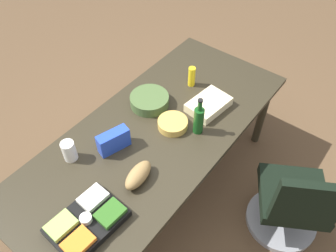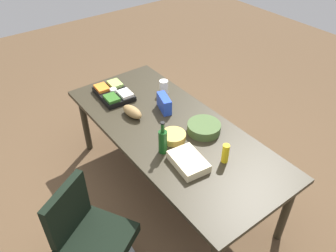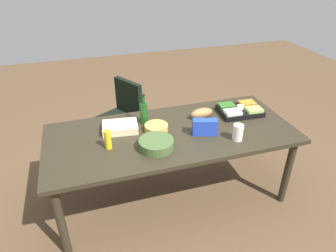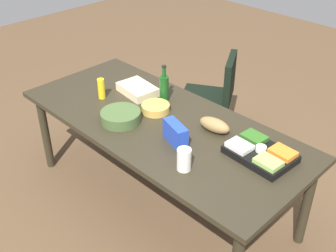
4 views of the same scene
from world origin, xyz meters
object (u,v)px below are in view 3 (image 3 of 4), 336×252
object	(u,v)px
chip_bag_blue	(205,127)
bread_loaf	(202,113)
veggie_tray	(240,110)
chip_bowl	(156,128)
office_chair	(120,125)
conference_table	(172,139)
wine_bottle	(144,112)
sheet_cake	(120,127)
mustard_bottle	(108,140)
salad_bowl	(156,144)
mayo_jar	(238,132)

from	to	relation	value
chip_bag_blue	bread_loaf	bearing A→B (deg)	-107.65
veggie_tray	chip_bowl	bearing A→B (deg)	4.74
office_chair	chip_bag_blue	distance (m)	1.39
bread_loaf	veggie_tray	bearing A→B (deg)	175.83
office_chair	veggie_tray	xyz separation A→B (m)	(-1.13, 0.87, 0.47)
conference_table	wine_bottle	world-z (taller)	wine_bottle
sheet_cake	veggie_tray	bearing A→B (deg)	178.96
sheet_cake	chip_bowl	size ratio (longest dim) A/B	1.47
veggie_tray	mustard_bottle	xyz separation A→B (m)	(1.37, 0.24, 0.05)
office_chair	salad_bowl	world-z (taller)	office_chair
mustard_bottle	mayo_jar	xyz separation A→B (m)	(-1.11, 0.21, -0.01)
wine_bottle	office_chair	bearing A→B (deg)	-79.53
chip_bag_blue	sheet_cake	world-z (taller)	chip_bag_blue
conference_table	sheet_cake	bearing A→B (deg)	-20.80
conference_table	bread_loaf	size ratio (longest dim) A/B	9.52
office_chair	bread_loaf	xyz separation A→B (m)	(-0.72, 0.84, 0.48)
veggie_tray	chip_bowl	size ratio (longest dim) A/B	2.01
veggie_tray	mustard_bottle	size ratio (longest dim) A/B	2.57
mustard_bottle	chip_bowl	world-z (taller)	mustard_bottle
conference_table	office_chair	xyz separation A→B (m)	(0.35, -1.02, -0.36)
sheet_cake	conference_table	bearing A→B (deg)	159.20
bread_loaf	veggie_tray	world-z (taller)	bread_loaf
chip_bag_blue	mayo_jar	world-z (taller)	same
office_chair	sheet_cake	world-z (taller)	office_chair
chip_bowl	mayo_jar	distance (m)	0.74
veggie_tray	sheet_cake	bearing A→B (deg)	-1.04
conference_table	mayo_jar	bearing A→B (deg)	150.32
conference_table	salad_bowl	world-z (taller)	salad_bowl
bread_loaf	sheet_cake	bearing A→B (deg)	0.53
bread_loaf	office_chair	bearing A→B (deg)	-49.46
wine_bottle	salad_bowl	distance (m)	0.46
veggie_tray	chip_bowl	xyz separation A→B (m)	(0.91, 0.08, -0.01)
chip_bowl	mayo_jar	world-z (taller)	mayo_jar
mayo_jar	salad_bowl	bearing A→B (deg)	-6.71
bread_loaf	chip_bowl	world-z (taller)	bread_loaf
chip_bag_blue	mayo_jar	bearing A→B (deg)	144.64
office_chair	veggie_tray	bearing A→B (deg)	142.43
sheet_cake	chip_bowl	bearing A→B (deg)	163.04
wine_bottle	mayo_jar	world-z (taller)	wine_bottle
chip_bowl	veggie_tray	bearing A→B (deg)	-175.26
mayo_jar	chip_bowl	bearing A→B (deg)	-29.66
salad_bowl	mayo_jar	xyz separation A→B (m)	(-0.72, 0.08, 0.03)
office_chair	veggie_tray	world-z (taller)	office_chair
bread_loaf	mayo_jar	distance (m)	0.49
veggie_tray	mustard_bottle	world-z (taller)	mustard_bottle
sheet_cake	chip_bowl	world-z (taller)	sheet_cake
sheet_cake	salad_bowl	bearing A→B (deg)	122.74
conference_table	veggie_tray	world-z (taller)	veggie_tray
office_chair	sheet_cake	xyz separation A→B (m)	(0.10, 0.85, 0.47)
conference_table	salad_bowl	bearing A→B (deg)	45.57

